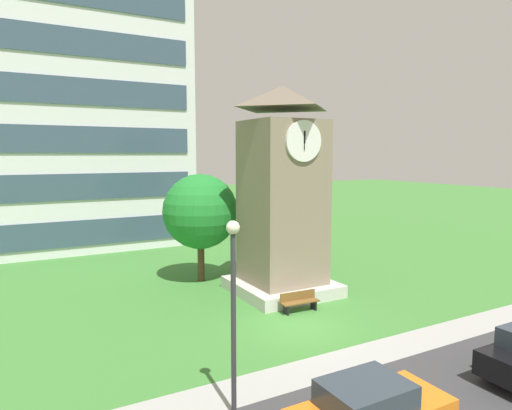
{
  "coord_description": "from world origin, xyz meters",
  "views": [
    {
      "loc": [
        -10.08,
        -14.87,
        7.02
      ],
      "look_at": [
        0.95,
        5.19,
        4.44
      ],
      "focal_mm": 31.78,
      "sensor_mm": 36.0,
      "label": 1
    }
  ],
  "objects_px": {
    "clock_tower": "(283,203)",
    "park_bench": "(299,301)",
    "street_lamp": "(233,295)",
    "tree_by_building": "(200,212)"
  },
  "relations": [
    {
      "from": "clock_tower",
      "to": "street_lamp",
      "type": "xyz_separation_m",
      "value": [
        -6.94,
        -8.63,
        -1.27
      ]
    },
    {
      "from": "park_bench",
      "to": "tree_by_building",
      "type": "xyz_separation_m",
      "value": [
        -1.98,
        6.77,
        3.42
      ]
    },
    {
      "from": "park_bench",
      "to": "street_lamp",
      "type": "xyz_separation_m",
      "value": [
        -6.12,
        -5.86,
        2.88
      ]
    },
    {
      "from": "clock_tower",
      "to": "park_bench",
      "type": "relative_size",
      "value": 5.66
    },
    {
      "from": "clock_tower",
      "to": "park_bench",
      "type": "xyz_separation_m",
      "value": [
        -0.83,
        -2.78,
        -4.15
      ]
    },
    {
      "from": "clock_tower",
      "to": "tree_by_building",
      "type": "relative_size",
      "value": 1.73
    },
    {
      "from": "street_lamp",
      "to": "park_bench",
      "type": "bearing_deg",
      "value": 43.75
    },
    {
      "from": "clock_tower",
      "to": "street_lamp",
      "type": "distance_m",
      "value": 11.15
    },
    {
      "from": "street_lamp",
      "to": "tree_by_building",
      "type": "relative_size",
      "value": 0.89
    },
    {
      "from": "tree_by_building",
      "to": "clock_tower",
      "type": "bearing_deg",
      "value": -54.94
    }
  ]
}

